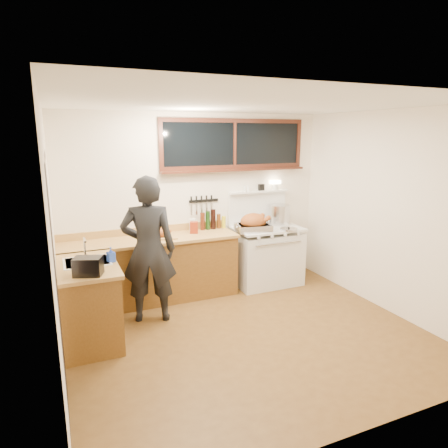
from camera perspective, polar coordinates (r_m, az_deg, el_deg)
name	(u,v)px	position (r m, az deg, el deg)	size (l,w,h in m)	color
ground_plane	(249,336)	(4.86, 3.56, -15.62)	(4.00, 3.50, 0.02)	brown
room_shell	(251,195)	(4.32, 3.86, 4.14)	(4.10, 3.60, 2.65)	white
counter_back	(151,269)	(5.69, -10.38, -6.37)	(2.44, 0.64, 1.00)	brown
counter_left	(89,302)	(4.80, -18.75, -10.54)	(0.64, 1.09, 0.90)	brown
sink_unit	(87,266)	(4.74, -18.94, -5.76)	(0.50, 0.45, 0.37)	white
vintage_stove	(266,254)	(6.26, 5.99, -4.31)	(1.02, 0.74, 1.58)	white
back_window	(235,150)	(6.09, 1.55, 10.55)	(2.32, 0.13, 0.77)	black
left_doorway	(58,290)	(3.47, -22.66, -8.65)	(0.02, 1.04, 2.17)	black
knife_strip	(203,201)	(5.98, -3.06, 3.24)	(0.46, 0.03, 0.28)	black
man	(149,250)	(4.97, -10.72, -3.64)	(0.76, 0.61, 1.83)	black
soap_bottle	(111,255)	(4.62, -15.86, -4.23)	(0.10, 0.10, 0.17)	blue
toaster	(88,266)	(4.26, -18.84, -5.73)	(0.32, 0.27, 0.19)	black
cutting_board	(162,234)	(5.53, -8.78, -1.47)	(0.41, 0.32, 0.14)	tan
roast_turkey	(254,224)	(5.89, 4.24, 0.04)	(0.55, 0.45, 0.26)	silver
stockpot	(279,215)	(6.34, 7.90, 1.34)	(0.35, 0.35, 0.31)	silver
saucepan	(260,221)	(6.29, 5.18, 0.39)	(0.18, 0.28, 0.11)	silver
pot_lid	(289,229)	(6.03, 9.23, -0.70)	(0.34, 0.34, 0.04)	silver
coffee_tin	(194,227)	(5.74, -4.32, -0.50)	(0.14, 0.12, 0.17)	maroon
pitcher	(192,225)	(5.88, -4.53, -0.14)	(0.12, 0.12, 0.18)	white
bottle_cluster	(212,221)	(5.97, -1.78, 0.50)	(0.41, 0.07, 0.30)	black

